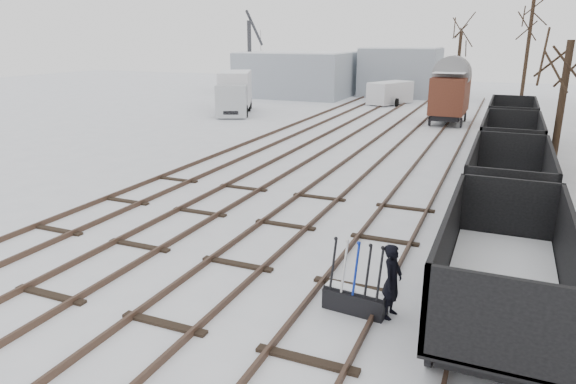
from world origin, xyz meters
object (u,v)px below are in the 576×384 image
(ground_frame, at_px, (355,299))
(lorry, at_px, (234,92))
(worker, at_px, (392,281))
(freight_wagon_a, at_px, (501,285))
(crane, at_px, (251,74))
(panel_van, at_px, (390,93))
(box_van_wagon, at_px, (450,93))

(ground_frame, relative_size, lorry, 0.22)
(ground_frame, relative_size, worker, 0.96)
(freight_wagon_a, xyz_separation_m, lorry, (-18.87, 23.77, 0.66))
(lorry, xyz_separation_m, crane, (-4.13, 10.81, 0.51))
(ground_frame, xyz_separation_m, panel_van, (-6.71, 34.03, 0.68))
(worker, xyz_separation_m, freight_wagon_a, (2.00, 0.46, 0.10))
(ground_frame, xyz_separation_m, freight_wagon_a, (2.71, 0.56, 0.59))
(box_van_wagon, bearing_deg, worker, -85.50)
(ground_frame, xyz_separation_m, lorry, (-16.16, 24.33, 1.25))
(freight_wagon_a, xyz_separation_m, panel_van, (-9.42, 33.47, 0.09))
(freight_wagon_a, relative_size, panel_van, 1.22)
(ground_frame, xyz_separation_m, worker, (0.71, 0.10, 0.49))
(ground_frame, relative_size, box_van_wagon, 0.34)
(box_van_wagon, height_order, lorry, box_van_wagon)
(freight_wagon_a, distance_m, crane, 41.54)
(ground_frame, distance_m, box_van_wagon, 25.69)
(lorry, bearing_deg, worker, -78.80)
(worker, distance_m, lorry, 29.54)
(box_van_wagon, xyz_separation_m, panel_van, (-5.65, 8.42, -0.98))
(worker, height_order, panel_van, panel_van)
(ground_frame, height_order, freight_wagon_a, freight_wagon_a)
(freight_wagon_a, bearing_deg, crane, 123.63)
(box_van_wagon, bearing_deg, crane, 154.19)
(box_van_wagon, height_order, panel_van, box_van_wagon)
(worker, relative_size, crane, 0.20)
(freight_wagon_a, bearing_deg, box_van_wagon, 98.55)
(freight_wagon_a, relative_size, crane, 0.72)
(ground_frame, bearing_deg, lorry, 129.28)
(worker, xyz_separation_m, panel_van, (-7.42, 33.93, 0.19))
(worker, bearing_deg, lorry, 44.15)
(lorry, distance_m, crane, 11.58)
(freight_wagon_a, bearing_deg, worker, -166.98)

